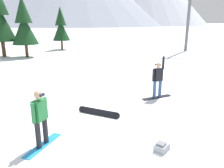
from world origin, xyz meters
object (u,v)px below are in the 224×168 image
(snowboarder_midground, at_px, (158,79))
(loose_snowboard_near_left, at_px, (99,112))
(pine_tree_slender, at_px, (24,24))
(backpack_grey, at_px, (162,147))
(snowboarder_foreground, at_px, (40,117))
(pine_tree_tall, at_px, (61,27))

(snowboarder_midground, xyz_separation_m, loose_snowboard_near_left, (-2.79, -1.90, -0.80))
(loose_snowboard_near_left, bearing_deg, pine_tree_slender, 116.08)
(snowboarder_midground, relative_size, backpack_grey, 3.62)
(snowboarder_midground, height_order, backpack_grey, snowboarder_midground)
(snowboarder_foreground, distance_m, pine_tree_slender, 18.17)
(loose_snowboard_near_left, height_order, backpack_grey, backpack_grey)
(snowboarder_midground, bearing_deg, pine_tree_slender, 127.70)
(loose_snowboard_near_left, xyz_separation_m, backpack_grey, (1.78, -2.54, -0.01))
(loose_snowboard_near_left, relative_size, pine_tree_slender, 0.28)
(backpack_grey, bearing_deg, snowboarder_foreground, 172.42)
(snowboarder_foreground, distance_m, backpack_grey, 3.54)
(pine_tree_tall, bearing_deg, snowboarder_midground, -68.61)
(snowboarder_midground, distance_m, pine_tree_tall, 20.81)
(snowboarder_midground, distance_m, loose_snowboard_near_left, 3.47)
(backpack_grey, height_order, pine_tree_tall, pine_tree_tall)
(snowboarder_foreground, relative_size, pine_tree_slender, 0.29)
(pine_tree_tall, bearing_deg, snowboarder_foreground, -82.35)
(loose_snowboard_near_left, bearing_deg, pine_tree_tall, 102.68)
(snowboarder_midground, height_order, loose_snowboard_near_left, snowboarder_midground)
(snowboarder_foreground, height_order, backpack_grey, snowboarder_foreground)
(snowboarder_foreground, xyz_separation_m, snowboarder_midground, (4.43, 3.99, 0.03))
(snowboarder_midground, height_order, pine_tree_slender, pine_tree_slender)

